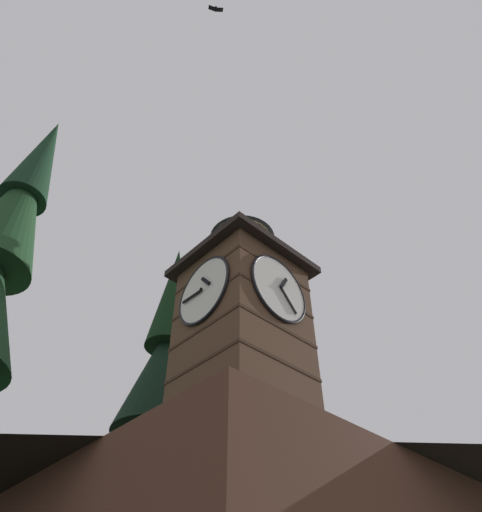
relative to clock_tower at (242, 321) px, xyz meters
The scene contains 3 objects.
clock_tower is the anchor object (origin of this frame).
pine_tree_behind 7.52m from the clock_tower, 102.46° to the right, with size 6.94×6.94×19.38m.
flying_bird_high 10.62m from the clock_tower, 39.31° to the left, with size 0.50×0.38×0.13m.
Camera 1 is at (7.63, 6.84, 1.89)m, focal length 33.12 mm.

